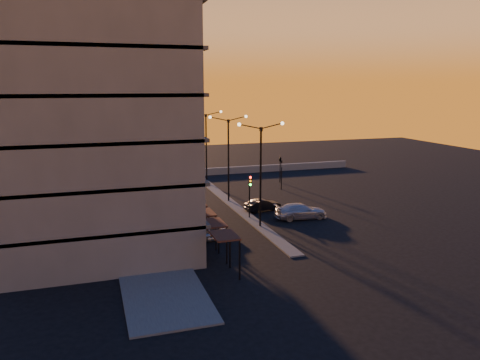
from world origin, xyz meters
name	(u,v)px	position (x,y,z in m)	size (l,w,h in m)	color
ground	(260,227)	(0.00, 0.00, 0.00)	(120.00, 120.00, 0.00)	black
sidewalk_west	(138,225)	(-10.50, 4.00, 0.06)	(5.00, 40.00, 0.12)	#4E4E4B
median	(229,201)	(0.00, 10.00, 0.06)	(1.20, 36.00, 0.12)	#4E4E4B
parapet	(210,172)	(2.00, 26.00, 0.50)	(44.00, 0.50, 1.00)	slate
building	(91,95)	(-14.00, 0.03, 11.91)	(14.35, 17.08, 25.00)	#68635B
streetlamp_near	(261,166)	(0.00, 0.00, 5.59)	(4.32, 0.32, 9.51)	black
streetlamp_mid	(228,152)	(0.00, 10.00, 5.59)	(4.32, 0.32, 9.51)	black
streetlamp_far	(206,141)	(0.00, 20.00, 5.59)	(4.32, 0.32, 9.51)	black
traffic_light_main	(250,190)	(0.00, 2.87, 2.89)	(0.28, 0.44, 4.25)	black
signal_east_a	(281,174)	(8.00, 14.00, 1.93)	(0.13, 0.16, 3.60)	black
signal_east_b	(280,159)	(9.50, 18.00, 3.10)	(0.42, 1.99, 3.60)	black
car_hatchback	(210,232)	(-5.20, -2.09, 0.67)	(1.58, 3.92, 1.34)	#A7A8AE
car_sedan	(263,205)	(2.22, 5.20, 0.62)	(1.30, 3.74, 1.23)	black
car_wagon	(301,211)	(4.71, 1.46, 0.74)	(2.07, 5.09, 1.48)	#BABCC2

